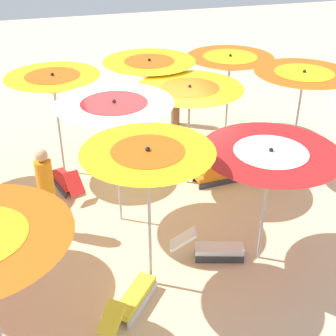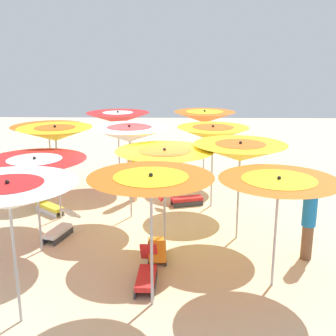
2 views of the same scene
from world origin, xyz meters
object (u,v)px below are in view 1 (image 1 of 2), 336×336
Objects in this scene: lounger_2 at (66,181)px; beach_ball at (168,102)px; beach_umbrella_6 at (189,95)px; beachgoer_1 at (47,191)px; lounger_5 at (220,173)px; beach_umbrella_7 at (303,80)px; beach_umbrella_2 at (269,162)px; beach_umbrella_1 at (148,161)px; beach_umbrella_11 at (230,63)px; beach_umbrella_9 at (53,84)px; lounger_4 at (131,300)px; lounger_3 at (212,248)px; beachgoer_0 at (175,95)px; beach_umbrella_5 at (115,113)px; lounger_0 at (267,169)px; beach_umbrella_10 at (149,69)px.

beach_ball is at bearing -57.69° from lounger_2.
beachgoer_1 is (1.03, -3.03, -1.13)m from beach_umbrella_6.
lounger_5 is 4.29× the size of beach_ball.
beach_umbrella_7 is 2.67m from lounger_5.
beach_umbrella_2 is 0.91× the size of beach_umbrella_7.
beach_umbrella_1 is 5.98m from beach_umbrella_11.
beach_umbrella_2 is at bearing 36.80° from beach_umbrella_9.
beach_umbrella_1 reaches higher than beach_umbrella_9.
lounger_4 is (3.78, 0.63, -0.01)m from lounger_2.
beachgoer_0 is at bearing 96.28° from lounger_3.
beach_umbrella_9 is at bearing -105.57° from beach_umbrella_7.
beach_umbrella_7 reaches higher than beachgoer_0.
beach_umbrella_5 is at bearing 14.35° from lounger_5.
lounger_4 is 4.17m from lounger_5.
lounger_0 is (1.56, 4.40, -1.91)m from beach_umbrella_9.
beach_umbrella_11 is at bearing 5.42° from lounger_4.
beach_umbrella_9 is 5.01m from lounger_4.
beachgoer_1 is at bearing 64.42° from lounger_4.
beach_umbrella_5 reaches higher than beach_ball.
lounger_0 is (2.01, 2.20, -1.90)m from beach_umbrella_10.
beachgoer_1 is (2.75, -2.62, -1.17)m from beach_umbrella_10.
beach_umbrella_11 is 2.96m from lounger_0.
beach_umbrella_11 is 1.64× the size of lounger_2.
beach_umbrella_2 is 3.34m from beach_umbrella_7.
beachgoer_0 is (-3.22, -1.82, -1.34)m from beach_umbrella_7.
beach_umbrella_9 is 4.46m from beach_umbrella_11.
beach_umbrella_2 reaches higher than lounger_2.
lounger_0 is at bearing 168.34° from lounger_5.
beach_umbrella_9 is 1.44× the size of beachgoer_0.
beach_umbrella_5 is 2.67m from lounger_2.
beach_umbrella_1 is 2.01m from beach_umbrella_2.
beach_umbrella_5 is at bearing -162.93° from lounger_2.
beach_umbrella_10 reaches higher than lounger_2.
lounger_4 is 0.95× the size of lounger_5.
beach_umbrella_11 reaches higher than lounger_5.
beach_umbrella_7 is 5.27m from beach_umbrella_9.
beach_umbrella_6 reaches higher than beach_umbrella_11.
lounger_2 is (1.26, -2.22, -1.91)m from beach_umbrella_10.
lounger_3 is (4.24, 0.03, -1.91)m from beach_umbrella_10.
beach_umbrella_5 is 1.07× the size of beach_umbrella_10.
beach_ball is (-2.24, -0.97, -1.79)m from beach_umbrella_11.
beach_umbrella_10 is 5.62m from lounger_4.
beach_umbrella_10 is at bearing -169.75° from beach_umbrella_2.
lounger_4 is at bearing -54.64° from beach_umbrella_7.
beach_umbrella_1 is 7.86m from beach_ball.
beach_ball is at bearing 103.85° from lounger_0.
lounger_4 is at bearing -31.02° from beach_umbrella_6.
beachgoer_1 is (0.08, -1.33, -1.33)m from beach_umbrella_5.
beachgoer_1 is at bearing 167.32° from lounger_3.
beach_umbrella_7 is at bearing 57.06° from beach_umbrella_10.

